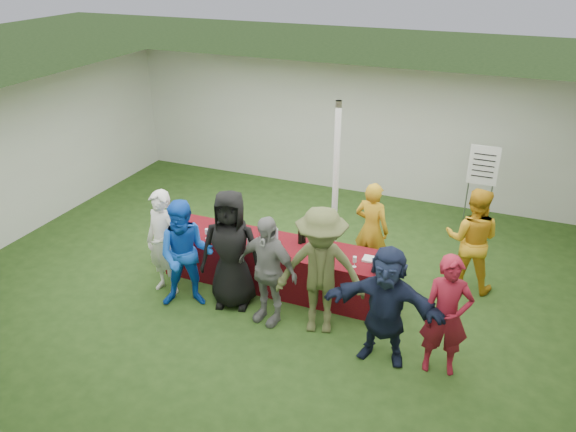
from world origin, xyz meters
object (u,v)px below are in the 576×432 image
at_px(customer_3, 267,270).
at_px(customer_5, 385,305).
at_px(customer_1, 186,255).
at_px(customer_2, 231,250).
at_px(customer_0, 163,243).
at_px(serving_table, 276,264).
at_px(staff_pourer, 371,229).
at_px(wine_list_sign, 482,173).
at_px(customer_6, 446,316).
at_px(staff_back, 472,240).
at_px(customer_4, 321,272).
at_px(dump_bucket, 379,266).

bearing_deg(customer_3, customer_5, 4.97).
distance_m(customer_1, customer_2, 0.66).
height_order(customer_0, customer_1, same).
relative_size(customer_2, customer_3, 1.11).
xyz_separation_m(customer_0, customer_2, (1.10, 0.09, 0.07)).
distance_m(serving_table, staff_pourer, 1.61).
relative_size(serving_table, customer_2, 1.98).
distance_m(wine_list_sign, customer_2, 4.65).
distance_m(customer_5, customer_6, 0.74).
relative_size(staff_back, customer_1, 1.00).
bearing_deg(staff_back, customer_1, 29.60).
bearing_deg(customer_2, serving_table, 45.64).
distance_m(staff_back, customer_3, 3.20).
bearing_deg(customer_3, customer_6, 8.27).
bearing_deg(customer_4, dump_bucket, 27.43).
distance_m(serving_table, customer_5, 2.27).
bearing_deg(customer_2, customer_4, -18.82).
bearing_deg(serving_table, customer_5, -28.65).
relative_size(customer_2, customer_6, 1.12).
height_order(serving_table, customer_3, customer_3).
xyz_separation_m(customer_5, customer_6, (0.74, 0.06, -0.00)).
relative_size(wine_list_sign, customer_0, 1.07).
height_order(dump_bucket, customer_3, customer_3).
xyz_separation_m(staff_pourer, customer_5, (0.70, -1.98, 0.02)).
bearing_deg(dump_bucket, customer_0, -169.85).
bearing_deg(staff_back, customer_2, 30.39).
bearing_deg(customer_3, staff_back, 49.28).
relative_size(staff_pourer, customer_3, 0.97).
bearing_deg(staff_pourer, customer_2, 56.75).
bearing_deg(customer_2, wine_list_sign, 33.50).
bearing_deg(customer_2, staff_pourer, 29.93).
bearing_deg(customer_2, staff_back, 15.08).
height_order(customer_0, customer_2, customer_2).
bearing_deg(staff_back, customer_0, 24.79).
bearing_deg(customer_5, customer_4, 164.02).
bearing_deg(customer_6, staff_back, 76.67).
relative_size(serving_table, wine_list_sign, 2.00).
relative_size(dump_bucket, customer_2, 0.12).
xyz_separation_m(customer_2, customer_4, (1.41, -0.11, 0.02)).
relative_size(customer_5, customer_6, 1.00).
distance_m(wine_list_sign, customer_1, 5.26).
bearing_deg(customer_6, customer_5, 173.32).
bearing_deg(dump_bucket, customer_4, -138.42).
bearing_deg(staff_pourer, customer_1, 52.37).
height_order(dump_bucket, customer_5, customer_5).
height_order(staff_pourer, customer_4, customer_4).
bearing_deg(staff_back, staff_pourer, 7.51).
xyz_separation_m(customer_2, customer_5, (2.36, -0.37, -0.09)).
relative_size(customer_0, customer_6, 1.03).
relative_size(wine_list_sign, staff_back, 1.07).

